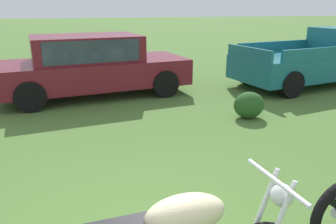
# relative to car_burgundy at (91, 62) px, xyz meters

# --- Properties ---
(car_burgundy) EXTENTS (4.58, 2.42, 1.43)m
(car_burgundy) POSITION_rel_car_burgundy_xyz_m (0.00, 0.00, 0.00)
(car_burgundy) COLOR maroon
(car_burgundy) RESTS_ON ground
(pickup_truck_teal) EXTENTS (5.53, 2.68, 1.49)m
(pickup_truck_teal) POSITION_rel_car_burgundy_xyz_m (6.55, -0.21, -0.05)
(pickup_truck_teal) COLOR #19606B
(pickup_truck_teal) RESTS_ON ground
(shrub_low) EXTENTS (0.59, 0.50, 0.51)m
(shrub_low) POSITION_rel_car_burgundy_xyz_m (2.84, -2.53, -0.54)
(shrub_low) COLOR #234E1E
(shrub_low) RESTS_ON ground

